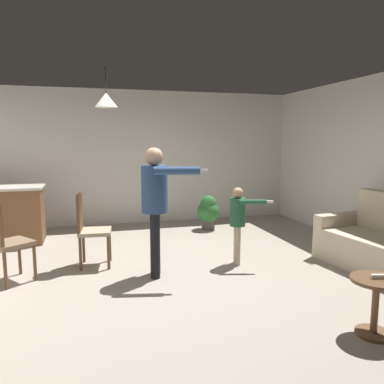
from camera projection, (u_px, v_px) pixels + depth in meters
ground at (180, 273)px, 4.86m from camera, size 7.68×7.68×0.00m
wall_back at (142, 158)px, 7.72m from camera, size 6.40×0.10×2.70m
kitchen_counter at (4, 215)px, 6.18m from camera, size 1.26×0.66×0.95m
side_table_by_couch at (376, 300)px, 3.27m from camera, size 0.44×0.44×0.52m
person_adult at (156, 198)px, 4.63m from camera, size 0.75×0.57×1.62m
person_child at (238, 217)px, 5.13m from camera, size 0.52×0.40×1.07m
dining_chair_by_counter at (89, 227)px, 5.06m from camera, size 0.46×0.46×1.00m
dining_chair_near_wall at (5, 239)px, 4.44m from camera, size 0.59×0.59×1.00m
potted_plant_corner at (208, 211)px, 7.20m from camera, size 0.43×0.43×0.66m
spare_remote_on_table at (379, 276)px, 3.24m from camera, size 0.13×0.07×0.04m
ceiling_light_pendant at (106, 100)px, 5.15m from camera, size 0.32×0.32×0.55m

